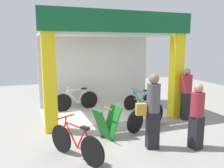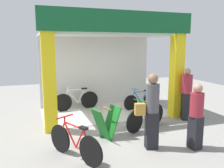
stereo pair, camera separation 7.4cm
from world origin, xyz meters
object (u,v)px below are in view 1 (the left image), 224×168
Objects in this scene: bicycle_parked_1 at (76,143)px; bicycle_inside_0 at (76,100)px; bicycle_inside_1 at (140,100)px; bicycle_parked_0 at (147,116)px; sandwich_board_sign at (107,123)px; pedestrian_1 at (186,93)px; pedestrian_0 at (152,110)px; pedestrian_2 at (197,116)px.

bicycle_inside_0 is at bearing 78.32° from bicycle_parked_1.
bicycle_parked_0 reaches higher than bicycle_inside_1.
bicycle_inside_0 is 1.98× the size of sandwich_board_sign.
pedestrian_1 is at bearing 11.69° from bicycle_parked_0.
sandwich_board_sign is 0.48× the size of pedestrian_0.
bicycle_parked_1 is at bearing 177.79° from pedestrian_0.
bicycle_parked_1 reaches higher than bicycle_inside_1.
pedestrian_2 is at bearing -64.56° from bicycle_inside_0.
bicycle_inside_1 is at bearing 47.27° from sandwich_board_sign.
bicycle_parked_0 is 0.91× the size of pedestrian_1.
pedestrian_0 is at bearing -144.30° from pedestrian_1.
bicycle_parked_0 is 2.59m from bicycle_parked_1.
bicycle_parked_1 is (-2.33, -1.14, -0.01)m from bicycle_parked_0.
bicycle_inside_1 is 4.44m from bicycle_parked_1.
bicycle_parked_0 reaches higher than sandwich_board_sign.
pedestrian_0 is (0.83, -0.87, 0.51)m from sandwich_board_sign.
bicycle_parked_1 is at bearing -159.55° from pedestrian_1.
bicycle_inside_1 is (2.35, -0.66, -0.05)m from bicycle_inside_0.
bicycle_inside_0 reaches higher than bicycle_parked_0.
bicycle_inside_1 is 0.95× the size of bicycle_parked_0.
sandwich_board_sign is (-1.35, -0.34, 0.06)m from bicycle_parked_0.
bicycle_inside_0 is 2.44m from bicycle_inside_1.
bicycle_inside_1 is at bearing 67.98° from bicycle_parked_0.
bicycle_inside_1 is 1.01× the size of bicycle_parked_1.
pedestrian_1 is at bearing 58.63° from pedestrian_2.
bicycle_inside_0 is 1.00× the size of pedestrian_1.
pedestrian_1 is 1.08× the size of pedestrian_2.
bicycle_inside_1 is 3.19m from sandwich_board_sign.
pedestrian_2 reaches higher than bicycle_inside_1.
bicycle_inside_1 is at bearing 67.52° from pedestrian_0.
bicycle_parked_1 is 4.26m from pedestrian_1.
bicycle_parked_0 is at bearing -112.02° from bicycle_inside_1.
bicycle_inside_0 is at bearing 120.10° from bicycle_parked_0.
pedestrian_1 reaches higher than sandwich_board_sign.
pedestrian_1 reaches higher than bicycle_inside_1.
sandwich_board_sign is at bearing -132.73° from bicycle_inside_1.
sandwich_board_sign is at bearing -86.32° from bicycle_inside_0.
bicycle_inside_1 is at bearing -15.62° from bicycle_inside_0.
pedestrian_0 is 1.14× the size of pedestrian_2.
pedestrian_2 reaches higher than bicycle_parked_1.
bicycle_parked_1 is 2.87m from pedestrian_2.
pedestrian_2 is at bearing -95.45° from bicycle_inside_1.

